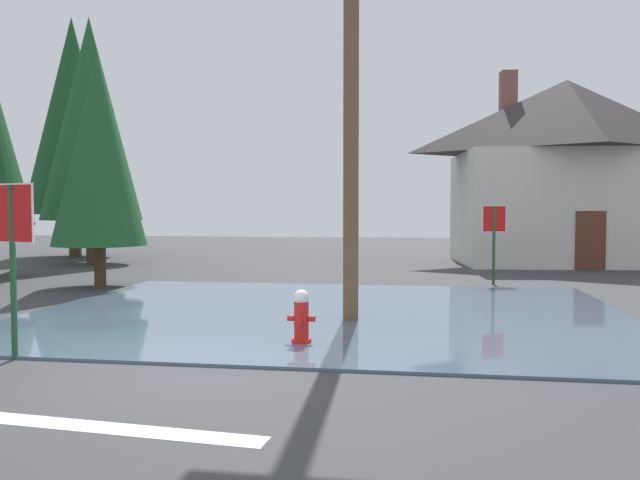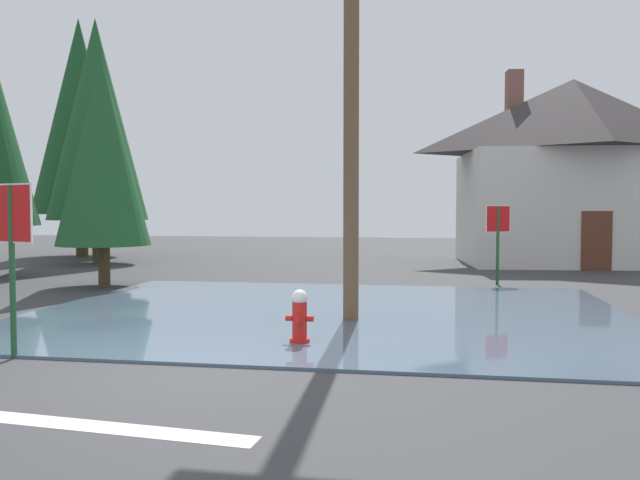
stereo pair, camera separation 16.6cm
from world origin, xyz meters
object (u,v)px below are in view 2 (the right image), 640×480
at_px(fire_hydrant, 300,318).
at_px(stop_sign_near, 11,233).
at_px(house, 572,168).
at_px(pine_tree_tall_left, 97,120).
at_px(utility_pole, 351,50).
at_px(stop_sign_far, 498,228).
at_px(pine_tree_far_center, 80,117).
at_px(pine_tree_mid_left, 102,151).

bearing_deg(fire_hydrant, stop_sign_near, -157.76).
bearing_deg(house, pine_tree_tall_left, -170.88).
distance_m(stop_sign_near, utility_pole, 6.38).
relative_size(fire_hydrant, utility_pole, 0.09).
height_order(fire_hydrant, pine_tree_tall_left, pine_tree_tall_left).
xyz_separation_m(stop_sign_far, house, (3.42, 7.43, 2.06)).
distance_m(pine_tree_tall_left, pine_tree_far_center, 4.35).
xyz_separation_m(fire_hydrant, pine_tree_tall_left, (-10.48, 13.11, 5.02)).
bearing_deg(pine_tree_far_center, utility_pole, -46.49).
distance_m(utility_pole, pine_tree_mid_left, 8.36).
bearing_deg(pine_tree_far_center, stop_sign_near, -62.29).
distance_m(pine_tree_tall_left, pine_tree_mid_left, 8.03).
relative_size(pine_tree_mid_left, pine_tree_far_center, 0.59).
bearing_deg(fire_hydrant, stop_sign_far, 66.23).
distance_m(stop_sign_near, fire_hydrant, 4.18).
height_order(stop_sign_near, pine_tree_mid_left, pine_tree_mid_left).
xyz_separation_m(house, pine_tree_mid_left, (-13.75, -9.61, -0.00)).
bearing_deg(stop_sign_near, fire_hydrant, 22.24).
xyz_separation_m(stop_sign_near, pine_tree_mid_left, (-2.90, 7.83, 1.87)).
relative_size(pine_tree_tall_left, pine_tree_far_center, 0.89).
xyz_separation_m(fire_hydrant, pine_tree_far_center, (-13.13, 16.49, 5.67)).
bearing_deg(stop_sign_near, stop_sign_far, 53.43).
bearing_deg(pine_tree_mid_left, utility_pole, -30.69).
relative_size(stop_sign_near, utility_pole, 0.25).
xyz_separation_m(house, pine_tree_far_center, (-20.30, 0.55, 2.49)).
bearing_deg(stop_sign_near, pine_tree_mid_left, 110.33).
bearing_deg(stop_sign_far, pine_tree_tall_left, 162.09).
height_order(stop_sign_near, utility_pole, utility_pole).
relative_size(house, pine_tree_tall_left, 0.97).
height_order(fire_hydrant, pine_tree_mid_left, pine_tree_mid_left).
relative_size(utility_pole, house, 1.05).
xyz_separation_m(stop_sign_far, pine_tree_mid_left, (-10.33, -2.18, 2.05)).
bearing_deg(stop_sign_far, utility_pole, -116.81).
xyz_separation_m(utility_pole, pine_tree_far_center, (-13.65, 14.38, 1.20)).
relative_size(stop_sign_far, pine_tree_far_center, 0.21).
relative_size(stop_sign_far, pine_tree_mid_left, 0.35).
xyz_separation_m(stop_sign_far, pine_tree_far_center, (-16.88, 7.98, 4.55)).
height_order(stop_sign_near, fire_hydrant, stop_sign_near).
distance_m(fire_hydrant, pine_tree_mid_left, 9.67).
bearing_deg(pine_tree_far_center, house, -1.56).
bearing_deg(pine_tree_mid_left, pine_tree_far_center, 122.80).
height_order(stop_sign_far, pine_tree_tall_left, pine_tree_tall_left).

